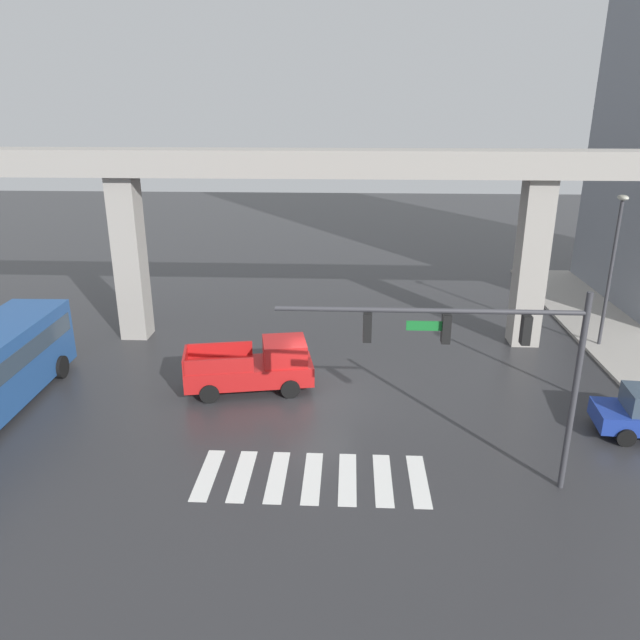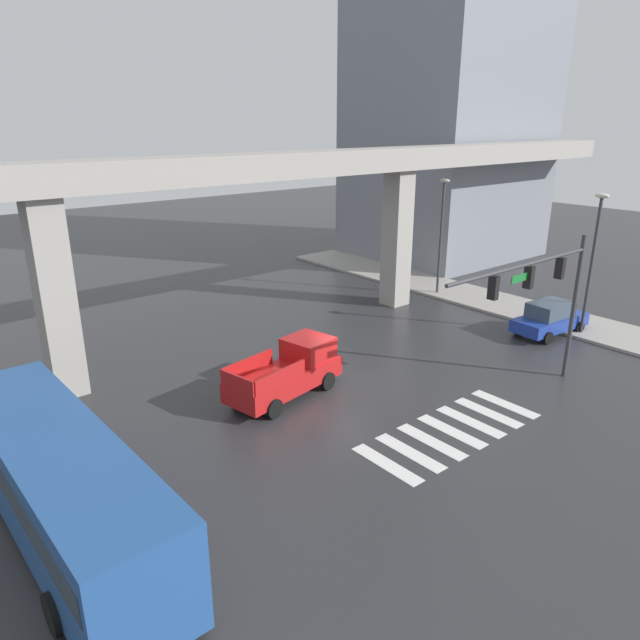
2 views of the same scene
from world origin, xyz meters
name	(u,v)px [view 2 (image 2 of 2)]	position (x,y,z in m)	size (l,w,h in m)	color
ground_plane	(349,381)	(0.00, 0.00, 0.00)	(120.00, 120.00, 0.00)	#2D2D30
crosswalk_stripes	(451,431)	(0.00, -5.46, 0.01)	(7.15, 2.80, 0.01)	silver
elevated_overpass	(258,182)	(0.00, 6.47, 7.83)	(59.26, 2.12, 9.12)	#9E9991
sidewalk_east	(503,304)	(14.32, 2.00, 0.07)	(4.00, 36.00, 0.15)	#9E9991
pickup_truck	(290,371)	(-2.64, 0.67, 0.99)	(5.36, 2.81, 2.08)	red
city_bus	(60,480)	(-12.31, -2.39, 1.72)	(2.98, 10.85, 2.99)	#234C8C
sedan_blue	(550,318)	(11.93, -2.29, 0.85)	(4.44, 2.25, 1.72)	#1E3899
traffic_signal_mast	(544,286)	(4.92, -5.56, 4.56)	(8.69, 0.32, 6.20)	#38383D
street_lamp_near_corner	(594,248)	(13.12, -3.45, 4.56)	(0.44, 0.70, 7.24)	#38383D
street_lamp_mid_block	(442,223)	(13.12, 6.09, 4.56)	(0.44, 0.70, 7.24)	#38383D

